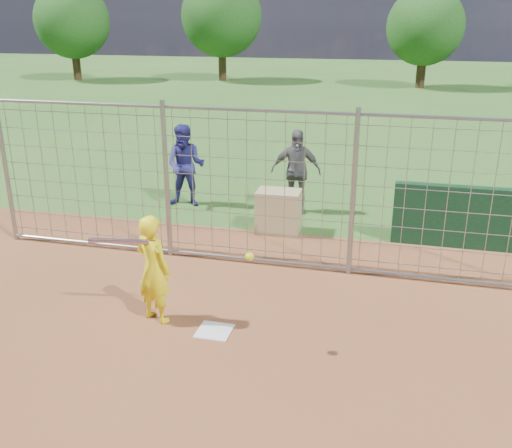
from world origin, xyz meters
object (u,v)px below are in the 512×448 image
(batter, at_px, (153,269))
(bystander_a, at_px, (186,166))
(equipment_bin, at_px, (278,211))
(bystander_b, at_px, (296,171))

(batter, bearing_deg, bystander_a, -53.25)
(equipment_bin, bearing_deg, bystander_a, 152.23)
(batter, height_order, bystander_b, bystander_b)
(bystander_b, bearing_deg, batter, -108.76)
(batter, xyz_separation_m, bystander_a, (-1.34, 4.72, 0.13))
(batter, bearing_deg, equipment_bin, -82.76)
(batter, distance_m, bystander_b, 4.99)
(batter, distance_m, equipment_bin, 3.75)
(equipment_bin, bearing_deg, bystander_b, 84.32)
(batter, relative_size, equipment_bin, 1.85)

